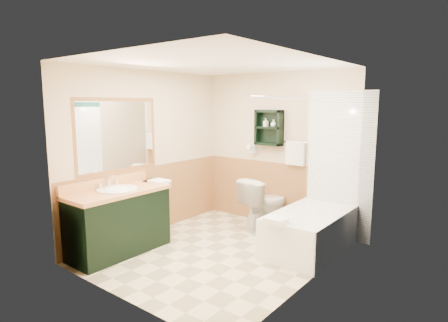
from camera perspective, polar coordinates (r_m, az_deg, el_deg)
floor at (r=5.04m, az=-1.05°, el=-13.69°), size 3.00×3.00×0.00m
back_wall at (r=5.96m, az=8.17°, el=1.71°), size 2.60×0.04×2.40m
left_wall at (r=5.63m, az=-11.58°, el=1.21°), size 0.04×3.00×2.40m
right_wall at (r=4.02m, az=13.68°, el=-1.86°), size 0.04×3.00×2.40m
ceiling at (r=4.68m, az=-1.13°, el=14.85°), size 2.60×3.00×0.04m
wainscot_left at (r=5.73m, az=-11.14°, el=-5.77°), size 2.98×2.98×1.00m
wainscot_back at (r=6.05m, az=7.86°, el=-4.91°), size 2.58×2.58×1.00m
mirror_frame at (r=5.22m, az=-15.93°, el=3.78°), size 1.30×1.30×1.00m
mirror_glass at (r=5.21m, az=-15.89°, el=3.78°), size 1.20×1.20×0.90m
tile_right at (r=4.75m, az=16.93°, el=-2.23°), size 1.50×1.50×2.10m
tile_back at (r=5.50m, az=17.19°, el=-0.76°), size 0.95×0.95×2.10m
tile_accent at (r=4.67m, az=17.28°, el=8.08°), size 1.50×1.50×0.10m
wall_shelf at (r=5.88m, az=6.83°, el=5.07°), size 0.45×0.15×0.55m
hair_dryer at (r=6.09m, az=4.48°, el=1.92°), size 0.10×0.24×0.18m
towel_bar at (r=5.71m, az=10.90°, el=2.85°), size 0.40×0.06×0.40m
curtain_rod at (r=4.98m, az=9.25°, el=9.54°), size 0.03×1.60×0.03m
shower_curtain at (r=5.19m, az=9.95°, el=0.07°), size 1.05×1.05×1.70m
vanity at (r=5.07m, az=-15.73°, el=-8.86°), size 0.59×1.31×0.83m
bathtub at (r=5.17m, az=13.20°, el=-10.24°), size 0.78×1.50×0.52m
toilet at (r=5.82m, az=6.22°, el=-6.51°), size 0.60×0.88×0.79m
counter_towel at (r=5.26m, az=-9.83°, el=-3.08°), size 0.26×0.21×0.04m
vanity_book at (r=5.44m, az=-11.81°, el=-1.92°), size 0.14×0.06×0.20m
tub_towel at (r=4.51m, az=7.89°, el=-8.95°), size 0.25×0.21×0.07m
soap_bottle_a at (r=5.90m, az=6.38°, el=5.53°), size 0.09×0.14×0.06m
soap_bottle_b at (r=5.82m, az=7.55°, el=5.61°), size 0.13×0.14×0.09m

